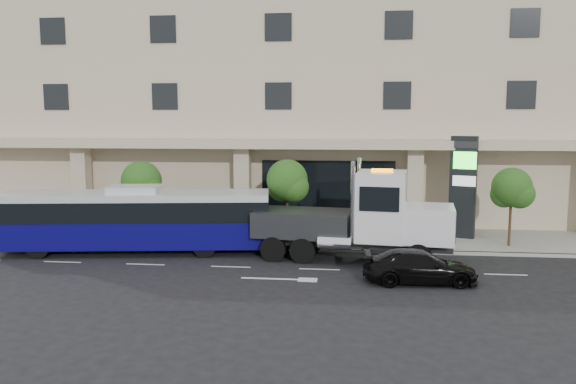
% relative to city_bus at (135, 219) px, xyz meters
% --- Properties ---
extents(ground, '(120.00, 120.00, 0.00)m').
position_rel_city_bus_xyz_m(ground, '(9.28, -0.75, -1.71)').
color(ground, black).
rests_on(ground, ground).
extents(sidewalk, '(120.00, 6.00, 0.15)m').
position_rel_city_bus_xyz_m(sidewalk, '(9.28, 4.25, -1.63)').
color(sidewalk, gray).
rests_on(sidewalk, ground).
extents(curb, '(120.00, 0.30, 0.15)m').
position_rel_city_bus_xyz_m(curb, '(9.28, 1.25, -1.63)').
color(curb, gray).
rests_on(curb, ground).
extents(convention_center, '(60.00, 17.60, 20.00)m').
position_rel_city_bus_xyz_m(convention_center, '(9.28, 14.67, 8.26)').
color(convention_center, '#BCAF8D').
rests_on(convention_center, ground).
extents(tree_left, '(2.27, 2.20, 4.22)m').
position_rel_city_bus_xyz_m(tree_left, '(-0.69, 2.84, 1.40)').
color(tree_left, '#422B19').
rests_on(tree_left, sidewalk).
extents(tree_mid, '(2.28, 2.20, 4.38)m').
position_rel_city_bus_xyz_m(tree_mid, '(7.31, 2.84, 1.55)').
color(tree_mid, '#422B19').
rests_on(tree_mid, sidewalk).
extents(tree_right, '(2.10, 2.00, 4.04)m').
position_rel_city_bus_xyz_m(tree_right, '(18.81, 2.84, 1.33)').
color(tree_right, '#422B19').
rests_on(tree_right, sidewalk).
extents(city_bus, '(13.51, 4.60, 3.36)m').
position_rel_city_bus_xyz_m(city_bus, '(0.00, 0.00, 0.00)').
color(city_bus, black).
rests_on(city_bus, ground).
extents(tow_truck, '(10.55, 3.71, 4.77)m').
position_rel_city_bus_xyz_m(tow_truck, '(11.12, -0.45, 0.25)').
color(tow_truck, '#2D3033').
rests_on(tow_truck, ground).
extents(black_sedan, '(4.70, 2.14, 1.33)m').
position_rel_city_bus_xyz_m(black_sedan, '(13.45, -3.85, -1.04)').
color(black_sedan, black).
rests_on(black_sedan, ground).
extents(signage_pylon, '(1.47, 0.98, 5.57)m').
position_rel_city_bus_xyz_m(signage_pylon, '(16.73, 4.69, 1.27)').
color(signage_pylon, black).
rests_on(signage_pylon, sidewalk).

